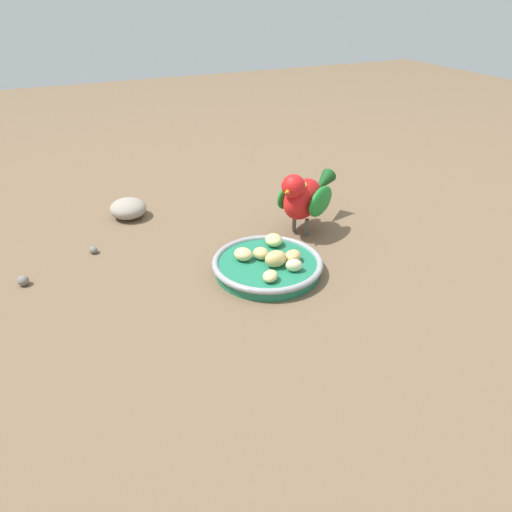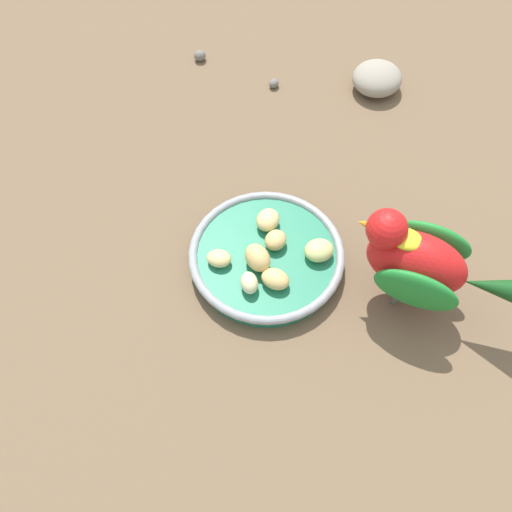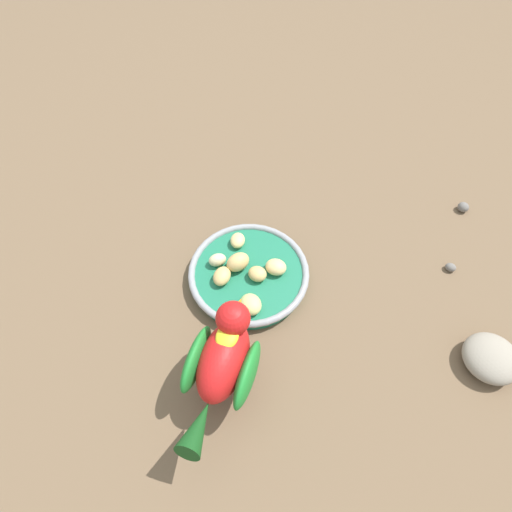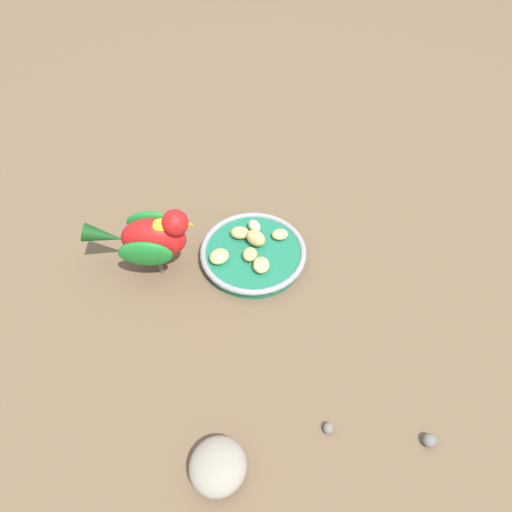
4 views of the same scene
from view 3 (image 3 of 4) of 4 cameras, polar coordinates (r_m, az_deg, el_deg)
The scene contains 13 objects.
ground_plane at distance 0.73m, azimuth -0.16°, elevation -1.49°, with size 4.00×4.00×0.00m, color brown.
feeding_bowl at distance 0.71m, azimuth -0.95°, elevation -2.39°, with size 0.20×0.20×0.03m.
apple_piece_0 at distance 0.69m, azimuth 0.19°, elevation -2.35°, with size 0.03×0.03×0.02m, color tan.
apple_piece_1 at distance 0.71m, azimuth -5.06°, elevation -0.52°, with size 0.03×0.02×0.02m, color beige.
apple_piece_2 at distance 0.70m, azimuth -2.38°, elevation -0.80°, with size 0.04×0.03×0.03m, color tan.
apple_piece_3 at distance 0.70m, azimuth 2.62°, elevation -1.45°, with size 0.03×0.03×0.02m, color #E5C67F.
apple_piece_4 at distance 0.69m, azimuth -4.47°, elevation -2.64°, with size 0.03×0.03×0.02m, color tan.
apple_piece_5 at distance 0.66m, azimuth -0.69°, elevation -6.32°, with size 0.04×0.03×0.02m, color #C6D17A.
apple_piece_6 at distance 0.73m, azimuth -2.32°, elevation 2.11°, with size 0.03×0.02×0.02m, color #E5C67F.
parrot at distance 0.57m, azimuth -4.41°, elevation -13.64°, with size 0.18×0.14×0.14m.
rock_large at distance 0.72m, azimuth 28.37°, elevation -11.68°, with size 0.08×0.08×0.04m, color gray.
pebble_0 at distance 0.79m, azimuth 24.08°, elevation -1.36°, with size 0.02×0.01×0.01m, color slate.
pebble_1 at distance 0.89m, azimuth 25.45°, elevation 5.79°, with size 0.02×0.02×0.02m, color slate.
Camera 3 is at (0.25, 0.31, 0.62)m, focal length 30.62 mm.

